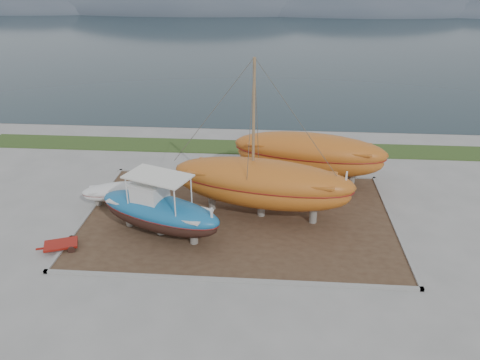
# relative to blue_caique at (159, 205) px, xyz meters

# --- Properties ---
(ground) EXTENTS (140.00, 140.00, 0.00)m
(ground) POSITION_rel_blue_caique_xyz_m (4.20, -1.83, -1.87)
(ground) COLOR gray
(ground) RESTS_ON ground
(dirt_patch) EXTENTS (18.00, 12.00, 0.06)m
(dirt_patch) POSITION_rel_blue_caique_xyz_m (4.20, 2.17, -1.84)
(dirt_patch) COLOR #422D1E
(dirt_patch) RESTS_ON ground
(curb_frame) EXTENTS (18.60, 12.60, 0.15)m
(curb_frame) POSITION_rel_blue_caique_xyz_m (4.20, 2.17, -1.79)
(curb_frame) COLOR gray
(curb_frame) RESTS_ON ground
(grass_strip) EXTENTS (44.00, 3.00, 0.08)m
(grass_strip) POSITION_rel_blue_caique_xyz_m (4.20, 13.67, -1.83)
(grass_strip) COLOR #284219
(grass_strip) RESTS_ON ground
(sea) EXTENTS (260.00, 100.00, 0.04)m
(sea) POSITION_rel_blue_caique_xyz_m (4.20, 68.17, -1.87)
(sea) COLOR #16272C
(sea) RESTS_ON ground
(mountain_ridge) EXTENTS (200.00, 36.00, 20.00)m
(mountain_ridge) POSITION_rel_blue_caique_xyz_m (4.20, 123.17, -1.87)
(mountain_ridge) COLOR #333D49
(mountain_ridge) RESTS_ON ground
(blue_caique) EXTENTS (7.83, 4.92, 3.61)m
(blue_caique) POSITION_rel_blue_caique_xyz_m (0.00, 0.00, 0.00)
(blue_caique) COLOR #18639A
(blue_caique) RESTS_ON dirt_patch
(white_dinghy) EXTENTS (4.44, 2.76, 1.25)m
(white_dinghy) POSITION_rel_blue_caique_xyz_m (-3.59, 3.47, -1.18)
(white_dinghy) COLOR silver
(white_dinghy) RESTS_ON dirt_patch
(orange_sailboat) EXTENTS (11.18, 5.17, 9.38)m
(orange_sailboat) POSITION_rel_blue_caique_xyz_m (5.55, 2.51, 2.88)
(orange_sailboat) COLOR #AA571A
(orange_sailboat) RESTS_ON dirt_patch
(orange_bare_hull) EXTENTS (10.71, 4.89, 3.38)m
(orange_bare_hull) POSITION_rel_blue_caique_xyz_m (8.57, 7.45, -0.11)
(orange_bare_hull) COLOR #AA571A
(orange_bare_hull) RESTS_ON dirt_patch
(red_trailer) EXTENTS (2.82, 2.09, 0.36)m
(red_trailer) POSITION_rel_blue_caique_xyz_m (-5.00, -1.84, -1.69)
(red_trailer) COLOR maroon
(red_trailer) RESTS_ON ground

